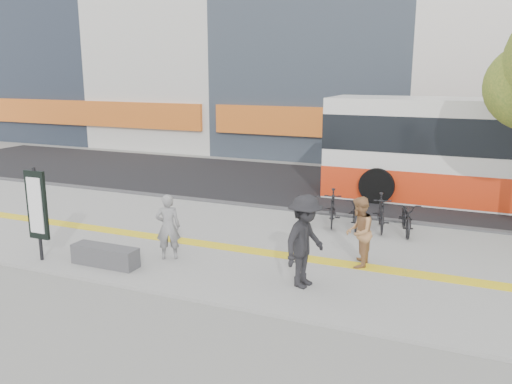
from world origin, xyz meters
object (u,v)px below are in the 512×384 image
at_px(bench, 105,256).
at_px(seated_woman, 168,227).
at_px(pedestrian_tan, 359,232).
at_px(pedestrian_dark, 305,241).
at_px(signboard, 37,207).

height_order(bench, seated_woman, seated_woman).
height_order(pedestrian_tan, pedestrian_dark, pedestrian_dark).
relative_size(seated_woman, pedestrian_tan, 0.97).
xyz_separation_m(signboard, seated_woman, (2.69, 1.25, -0.51)).
relative_size(seated_woman, pedestrian_dark, 0.81).
distance_m(signboard, seated_woman, 3.01).
bearing_deg(bench, seated_woman, 40.92).
relative_size(bench, pedestrian_dark, 0.83).
distance_m(signboard, pedestrian_dark, 6.20).
height_order(bench, pedestrian_tan, pedestrian_tan).
bearing_deg(bench, pedestrian_tan, 22.66).
xyz_separation_m(signboard, pedestrian_tan, (6.88, 2.51, -0.49)).
bearing_deg(pedestrian_dark, seated_woman, 98.49).
relative_size(bench, pedestrian_tan, 1.00).
xyz_separation_m(seated_woman, pedestrian_dark, (3.43, -0.30, 0.18)).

